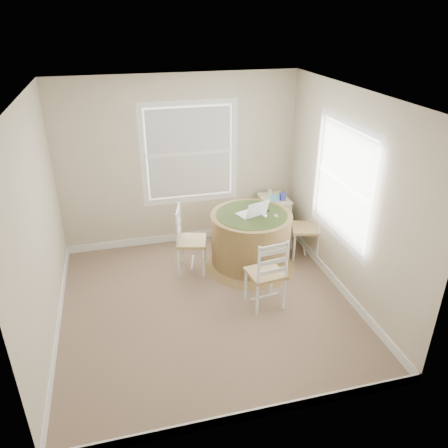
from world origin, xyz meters
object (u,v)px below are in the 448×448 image
object	(u,v)px
laptop	(252,213)
corner_chest	(273,218)
round_table	(251,238)
chair_near	(265,273)
chair_right	(306,228)
chair_left	(192,241)

from	to	relation	value
laptop	corner_chest	bearing A→B (deg)	-150.20
round_table	chair_near	xyz separation A→B (m)	(-0.11, -0.95, 0.03)
round_table	laptop	distance (m)	0.41
chair_near	chair_right	xyz separation A→B (m)	(0.98, 1.01, 0.00)
chair_right	chair_near	bearing A→B (deg)	-26.78
chair_right	laptop	world-z (taller)	laptop
chair_left	chair_near	bearing A→B (deg)	-130.40
chair_near	laptop	bearing A→B (deg)	-104.20
chair_near	chair_right	distance (m)	1.40
chair_right	laptop	size ratio (longest dim) A/B	2.14
round_table	laptop	bearing A→B (deg)	-66.25
chair_near	corner_chest	world-z (taller)	chair_near
round_table	chair_near	bearing A→B (deg)	-92.20
chair_near	corner_chest	bearing A→B (deg)	-120.53
round_table	chair_left	bearing A→B (deg)	178.85
round_table	chair_near	size ratio (longest dim) A/B	1.39
chair_right	corner_chest	distance (m)	0.70
round_table	chair_right	size ratio (longest dim) A/B	1.39
round_table	corner_chest	size ratio (longest dim) A/B	1.84
round_table	chair_right	distance (m)	0.87
round_table	chair_right	world-z (taller)	chair_right
chair_right	laptop	xyz separation A→B (m)	(-0.86, -0.07, 0.38)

